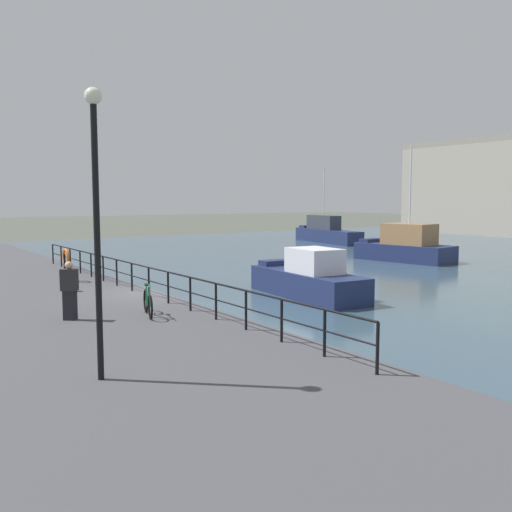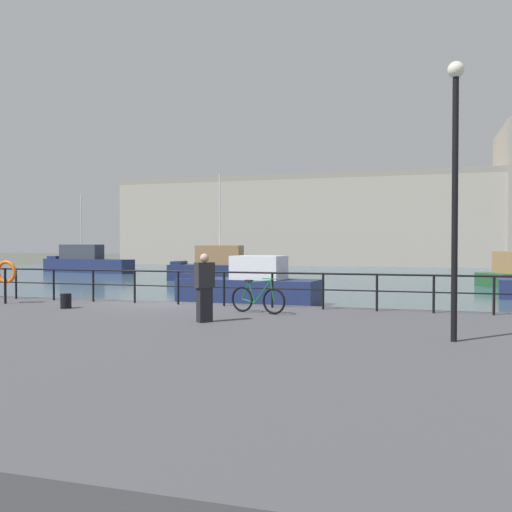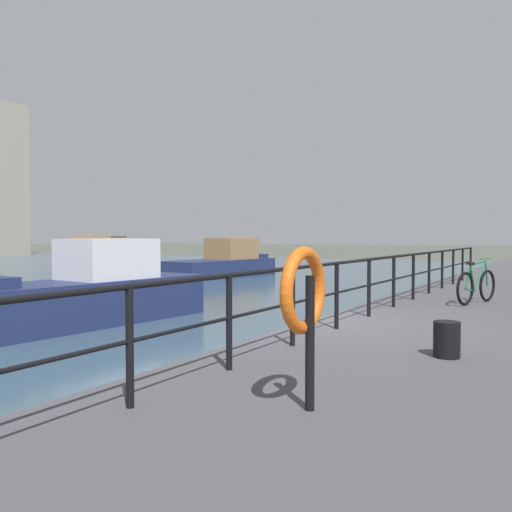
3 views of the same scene
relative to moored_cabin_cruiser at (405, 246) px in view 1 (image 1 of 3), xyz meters
The scene contains 10 objects.
ground_plane 21.99m from the moored_cabin_cruiser, 73.90° to the right, with size 240.00×240.00×0.00m, color #4C5147.
moored_cabin_cruiser is the anchor object (origin of this frame).
moored_blue_motorboat 16.21m from the moored_cabin_cruiser, 64.04° to the right, with size 6.48×2.52×2.14m.
moored_green_narrowboat 17.08m from the moored_cabin_cruiser, 156.24° to the left, with size 9.89×3.59×7.34m.
quay_railing 22.73m from the moored_cabin_cruiser, 74.13° to the right, with size 23.30×0.07×1.08m.
parked_bicycle 25.32m from the moored_cabin_cruiser, 66.65° to the right, with size 1.71×0.56×0.98m.
mooring_bollard 24.17m from the moored_cabin_cruiser, 79.95° to the right, with size 0.32×0.32×0.44m, color black.
life_ring_stand 23.22m from the moored_cabin_cruiser, 86.23° to the right, with size 0.75×0.16×1.40m.
quay_lamp_post 30.55m from the moored_cabin_cruiser, 60.42° to the right, with size 0.32×0.32×5.48m.
standing_person 26.96m from the moored_cabin_cruiser, 69.87° to the right, with size 0.51×0.51×1.69m.
Camera 1 is at (19.20, -8.86, 4.19)m, focal length 39.33 mm.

